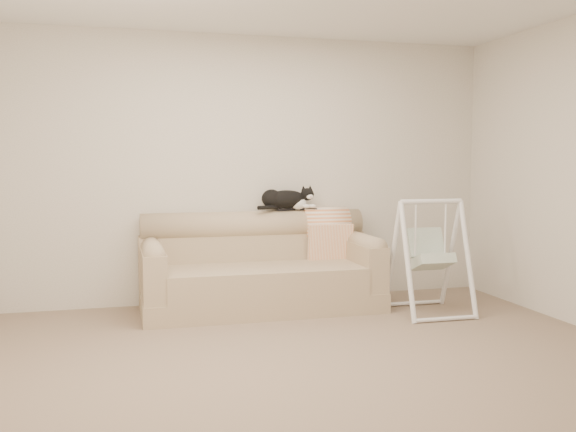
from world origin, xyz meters
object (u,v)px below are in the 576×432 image
at_px(remote_a, 286,209).
at_px(sofa, 260,271).
at_px(baby_swing, 430,256).
at_px(remote_b, 308,209).
at_px(tuxedo_cat, 286,199).

bearing_deg(remote_a, sofa, -142.27).
bearing_deg(baby_swing, remote_b, 137.70).
bearing_deg(baby_swing, remote_a, 143.22).
height_order(remote_b, baby_swing, baby_swing).
distance_m(remote_a, tuxedo_cat, 0.10).
bearing_deg(remote_a, tuxedo_cat, -91.11).
height_order(remote_a, baby_swing, baby_swing).
distance_m(sofa, baby_swing, 1.58).
bearing_deg(sofa, baby_swing, -22.18).
xyz_separation_m(tuxedo_cat, baby_swing, (1.13, -0.84, -0.49)).
height_order(sofa, remote_b, remote_b).
distance_m(remote_a, remote_b, 0.22).
height_order(sofa, remote_a, remote_a).
relative_size(remote_a, baby_swing, 0.18).
relative_size(remote_a, tuxedo_cat, 0.31).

